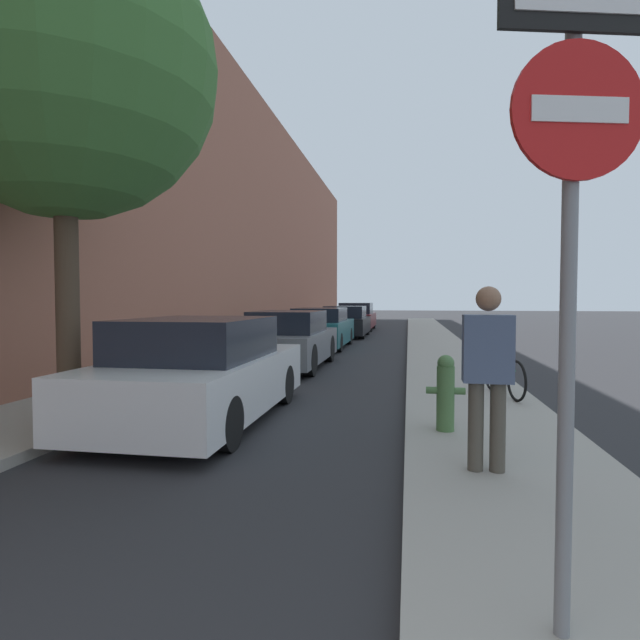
% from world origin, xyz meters
% --- Properties ---
extents(ground_plane, '(120.00, 120.00, 0.00)m').
position_xyz_m(ground_plane, '(0.00, 16.00, 0.00)').
color(ground_plane, '#28282B').
extents(sidewalk_left, '(2.00, 52.00, 0.12)m').
position_xyz_m(sidewalk_left, '(-2.90, 16.00, 0.06)').
color(sidewalk_left, '#9E998E').
rests_on(sidewalk_left, ground).
extents(sidewalk_right, '(2.00, 52.00, 0.12)m').
position_xyz_m(sidewalk_right, '(2.90, 16.00, 0.06)').
color(sidewalk_right, '#9E998E').
rests_on(sidewalk_right, ground).
extents(building_facade_left, '(0.70, 52.00, 9.73)m').
position_xyz_m(building_facade_left, '(-4.25, 16.00, 4.87)').
color(building_facade_left, '#9E604C').
rests_on(building_facade_left, ground).
extents(parked_car_white, '(1.83, 4.14, 1.40)m').
position_xyz_m(parked_car_white, '(-0.83, 7.08, 0.66)').
color(parked_car_white, black).
rests_on(parked_car_white, ground).
extents(parked_car_grey, '(1.71, 4.19, 1.38)m').
position_xyz_m(parked_car_grey, '(-0.89, 12.48, 0.66)').
color(parked_car_grey, black).
rests_on(parked_car_grey, ground).
extents(parked_car_teal, '(1.78, 4.43, 1.36)m').
position_xyz_m(parked_car_teal, '(-1.01, 17.62, 0.65)').
color(parked_car_teal, black).
rests_on(parked_car_teal, ground).
extents(parked_car_black, '(1.88, 4.17, 1.35)m').
position_xyz_m(parked_car_black, '(-0.80, 22.80, 0.64)').
color(parked_car_black, black).
rests_on(parked_car_black, ground).
extents(parked_car_maroon, '(1.84, 4.37, 1.46)m').
position_xyz_m(parked_car_maroon, '(-0.84, 27.86, 0.69)').
color(parked_car_maroon, black).
rests_on(parked_car_maroon, ground).
extents(street_tree_near, '(3.89, 3.89, 6.46)m').
position_xyz_m(street_tree_near, '(-2.42, 6.52, 4.62)').
color(street_tree_near, '#4C3A2B').
rests_on(street_tree_near, sidewalk_left).
extents(fire_hydrant, '(0.45, 0.21, 0.89)m').
position_xyz_m(fire_hydrant, '(2.36, 6.67, 0.58)').
color(fire_hydrant, '#47703D').
rests_on(fire_hydrant, sidewalk_right).
extents(traffic_sign_post, '(0.70, 0.20, 2.90)m').
position_xyz_m(traffic_sign_post, '(2.64, 3.04, 2.04)').
color(traffic_sign_post, gray).
rests_on(traffic_sign_post, sidewalk_right).
extents(pedestrian, '(0.43, 0.23, 1.65)m').
position_xyz_m(pedestrian, '(2.62, 5.31, 1.05)').
color(pedestrian, '#4C473D').
rests_on(pedestrian, sidewalk_right).
extents(bicycle, '(0.51, 1.50, 0.63)m').
position_xyz_m(bicycle, '(3.42, 9.01, 0.44)').
color(bicycle, black).
rests_on(bicycle, sidewalk_right).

